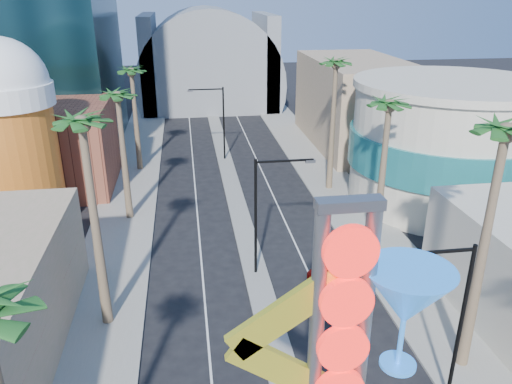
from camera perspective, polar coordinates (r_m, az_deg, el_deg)
name	(u,v)px	position (r m, az deg, el deg)	size (l,w,h in m)	color
sidewalk_west	(129,195)	(46.96, -14.27, -0.30)	(5.00, 100.00, 0.15)	gray
sidewalk_east	(331,184)	(48.58, 8.56, 0.92)	(5.00, 100.00, 0.15)	gray
median	(230,178)	(49.61, -3.01, 1.60)	(1.60, 84.00, 0.15)	gray
brick_filler_west	(56,147)	(49.65, -21.88, 4.80)	(10.00, 10.00, 8.00)	brown
filler_east	(356,103)	(61.03, 11.32, 9.96)	(10.00, 20.00, 10.00)	#9C8C64
beer_mug	(10,129)	(41.53, -26.29, 6.45)	(7.00, 7.00, 14.50)	#C65F1A
turquoise_building	(447,143)	(45.84, 21.00, 5.20)	(16.60, 16.60, 10.60)	beige
canopy	(209,78)	(81.44, -5.40, 12.80)	(22.00, 16.00, 22.00)	slate
neon_sign	(365,360)	(15.94, 12.30, -18.25)	(6.53, 2.60, 12.55)	gray
streetlight_0	(264,206)	(31.30, 0.95, -1.60)	(3.79, 0.25, 8.00)	black
streetlight_1	(219,117)	(53.88, -4.31, 8.59)	(3.79, 0.25, 8.00)	black
streetlight_2	(453,312)	(23.28, 21.57, -12.60)	(3.45, 0.25, 8.00)	black
palm_1	(83,138)	(25.65, -19.12, 5.85)	(2.40, 2.40, 12.70)	brown
palm_2	(118,104)	(39.41, -15.47, 9.66)	(2.40, 2.40, 11.20)	brown
palm_3	(132,78)	(51.14, -14.01, 12.54)	(2.40, 2.40, 11.20)	brown
palm_5	(503,150)	(23.31, 26.35, 4.31)	(2.40, 2.40, 13.20)	brown
palm_6	(388,115)	(33.82, 14.89, 8.52)	(2.40, 2.40, 11.70)	brown
palm_7	(336,72)	(44.74, 9.09, 13.35)	(2.40, 2.40, 12.70)	brown
red_pickup	(338,291)	(30.89, 9.34, -11.10)	(2.34, 5.07, 1.41)	#A3120C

